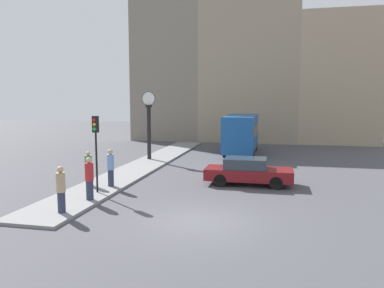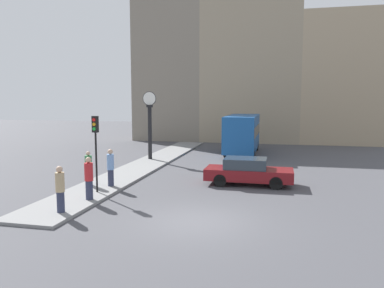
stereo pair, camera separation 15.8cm
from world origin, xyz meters
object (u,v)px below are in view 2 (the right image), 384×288
(pedestrian_blue_stripe, at_px, (111,167))
(pedestrian_tan_coat, at_px, (60,189))
(pedestrian_red_top, at_px, (89,178))
(street_clock, at_px, (150,124))
(pedestrian_green_hoodie, at_px, (89,168))
(sedan_car, at_px, (248,171))
(bus_distant, at_px, (242,132))
(traffic_light_near, at_px, (96,138))

(pedestrian_blue_stripe, bearing_deg, pedestrian_tan_coat, -89.27)
(pedestrian_tan_coat, bearing_deg, pedestrian_red_top, 85.47)
(street_clock, relative_size, pedestrian_red_top, 2.64)
(pedestrian_green_hoodie, xyz_separation_m, pedestrian_red_top, (1.39, -2.53, 0.07))
(pedestrian_blue_stripe, bearing_deg, sedan_car, 19.46)
(sedan_car, bearing_deg, bus_distant, 96.87)
(pedestrian_red_top, bearing_deg, pedestrian_green_hoodie, 118.76)
(street_clock, height_order, pedestrian_green_hoodie, street_clock)
(bus_distant, relative_size, street_clock, 1.51)
(sedan_car, xyz_separation_m, traffic_light_near, (-6.73, -3.64, 1.97))
(bus_distant, distance_m, pedestrian_red_top, 17.15)
(pedestrian_tan_coat, relative_size, pedestrian_red_top, 0.97)
(traffic_light_near, relative_size, pedestrian_green_hoodie, 2.07)
(bus_distant, distance_m, pedestrian_blue_stripe, 14.76)
(pedestrian_green_hoodie, distance_m, pedestrian_tan_coat, 4.65)
(bus_distant, bearing_deg, traffic_light_near, -109.57)
(sedan_car, height_order, street_clock, street_clock)
(pedestrian_red_top, relative_size, pedestrian_blue_stripe, 1.00)
(street_clock, xyz_separation_m, pedestrian_green_hoodie, (-0.18, -8.82, -1.68))
(bus_distant, relative_size, pedestrian_tan_coat, 4.13)
(pedestrian_green_hoodie, xyz_separation_m, pedestrian_tan_coat, (1.23, -4.48, 0.05))
(sedan_car, xyz_separation_m, pedestrian_red_top, (-6.43, -4.94, 0.35))
(street_clock, bearing_deg, bus_distant, 38.69)
(bus_distant, relative_size, traffic_light_near, 2.08)
(pedestrian_tan_coat, distance_m, pedestrian_blue_stripe, 4.55)
(traffic_light_near, bearing_deg, pedestrian_blue_stripe, 85.86)
(pedestrian_red_top, bearing_deg, street_clock, 96.09)
(traffic_light_near, xyz_separation_m, pedestrian_tan_coat, (0.15, -3.25, -1.65))
(bus_distant, distance_m, traffic_light_near, 16.02)
(sedan_car, bearing_deg, pedestrian_red_top, -142.45)
(sedan_car, relative_size, pedestrian_tan_coat, 2.51)
(traffic_light_near, distance_m, pedestrian_blue_stripe, 2.07)
(pedestrian_red_top, xyz_separation_m, pedestrian_blue_stripe, (-0.21, 2.60, 0.01))
(traffic_light_near, distance_m, street_clock, 10.09)
(sedan_car, distance_m, traffic_light_near, 7.91)
(pedestrian_green_hoodie, bearing_deg, traffic_light_near, -48.68)
(sedan_car, distance_m, pedestrian_green_hoodie, 8.18)
(sedan_car, distance_m, pedestrian_blue_stripe, 7.05)
(pedestrian_red_top, bearing_deg, pedestrian_tan_coat, -94.53)
(street_clock, bearing_deg, traffic_light_near, -84.85)
(pedestrian_red_top, bearing_deg, bus_distant, 72.85)
(street_clock, relative_size, pedestrian_green_hoodie, 2.85)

